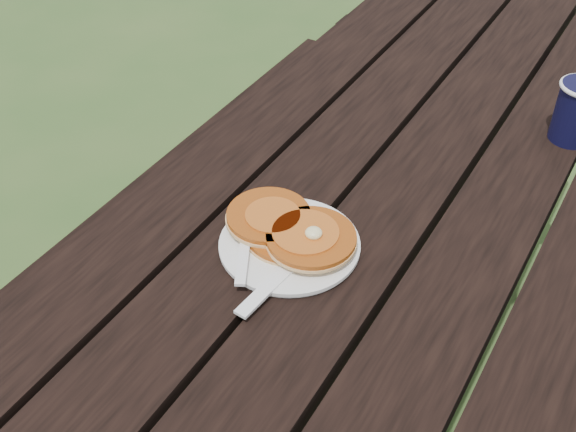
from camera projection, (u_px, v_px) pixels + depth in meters
The scene contains 5 objects.
picnic_table at pixel (383, 339), 1.43m from camera, with size 1.36×1.80×0.75m.
plate at pixel (290, 245), 1.07m from camera, with size 0.20×0.20×0.01m, color white.
pancake_stack at pixel (291, 229), 1.07m from camera, with size 0.21×0.14×0.04m.
knife at pixel (280, 276), 1.01m from camera, with size 0.02×0.18×0.01m, color white.
fork at pixel (243, 258), 1.03m from camera, with size 0.03×0.16×0.01m, color white, non-canonical shape.
Camera 1 is at (0.31, -0.89, 1.49)m, focal length 45.00 mm.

